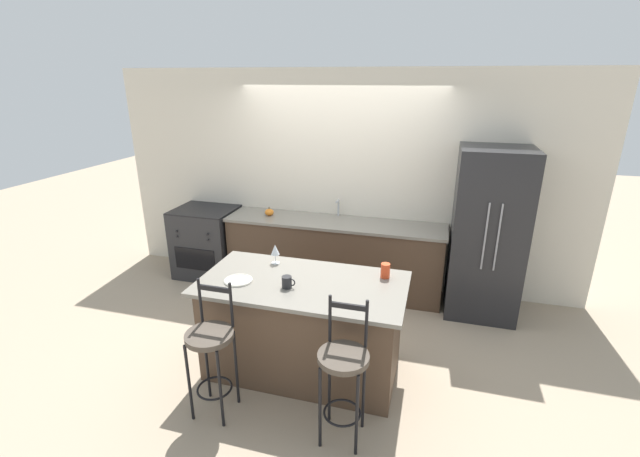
% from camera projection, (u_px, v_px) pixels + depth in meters
% --- Properties ---
extents(ground_plane, '(18.00, 18.00, 0.00)m').
position_uv_depth(ground_plane, '(327.00, 300.00, 5.26)').
color(ground_plane, tan).
extents(wall_back, '(6.00, 0.07, 2.70)m').
position_uv_depth(wall_back, '(341.00, 181.00, 5.40)').
color(wall_back, beige).
rests_on(wall_back, ground_plane).
extents(back_counter, '(2.72, 0.65, 0.92)m').
position_uv_depth(back_counter, '(334.00, 255.00, 5.43)').
color(back_counter, '#4C3828').
rests_on(back_counter, ground_plane).
extents(sink_faucet, '(0.02, 0.13, 0.22)m').
position_uv_depth(sink_faucet, '(338.00, 206.00, 5.40)').
color(sink_faucet, '#ADAFB5').
rests_on(sink_faucet, back_counter).
extents(kitchen_island, '(1.81, 0.95, 0.90)m').
position_uv_depth(kitchen_island, '(303.00, 326.00, 3.88)').
color(kitchen_island, '#4C3828').
rests_on(kitchen_island, ground_plane).
extents(refrigerator, '(0.76, 0.76, 1.90)m').
position_uv_depth(refrigerator, '(487.00, 234.00, 4.74)').
color(refrigerator, '#232326').
rests_on(refrigerator, ground_plane).
extents(oven_range, '(0.79, 0.69, 0.94)m').
position_uv_depth(oven_range, '(207.00, 242.00, 5.83)').
color(oven_range, '#28282B').
rests_on(oven_range, ground_plane).
extents(bar_stool_near, '(0.37, 0.37, 1.12)m').
position_uv_depth(bar_stool_near, '(211.00, 348.00, 3.33)').
color(bar_stool_near, black).
rests_on(bar_stool_near, ground_plane).
extents(bar_stool_far, '(0.37, 0.37, 1.12)m').
position_uv_depth(bar_stool_far, '(343.00, 370.00, 3.08)').
color(bar_stool_far, black).
rests_on(bar_stool_far, ground_plane).
extents(dinner_plate, '(0.25, 0.25, 0.02)m').
position_uv_depth(dinner_plate, '(238.00, 280.00, 3.74)').
color(dinner_plate, beige).
rests_on(dinner_plate, kitchen_island).
extents(wine_glass, '(0.08, 0.08, 0.19)m').
position_uv_depth(wine_glass, '(275.00, 250.00, 4.06)').
color(wine_glass, white).
rests_on(wine_glass, kitchen_island).
extents(coffee_mug, '(0.12, 0.09, 0.10)m').
position_uv_depth(coffee_mug, '(287.00, 282.00, 3.61)').
color(coffee_mug, '#232326').
rests_on(coffee_mug, kitchen_island).
extents(tumbler_cup, '(0.08, 0.08, 0.13)m').
position_uv_depth(tumbler_cup, '(385.00, 271.00, 3.79)').
color(tumbler_cup, red).
rests_on(tumbler_cup, kitchen_island).
extents(pumpkin_decoration, '(0.11, 0.11, 0.11)m').
position_uv_depth(pumpkin_decoration, '(269.00, 212.00, 5.46)').
color(pumpkin_decoration, orange).
rests_on(pumpkin_decoration, back_counter).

